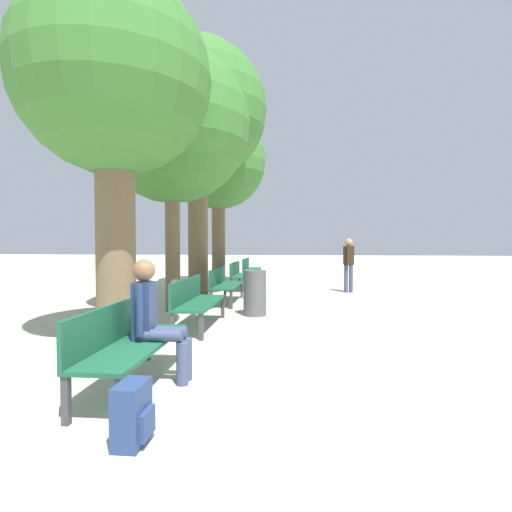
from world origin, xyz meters
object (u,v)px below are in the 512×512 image
(tree_row_2, at_px, (197,113))
(person_seated, at_px, (155,317))
(backpack, at_px, (133,414))
(trash_bin, at_px, (255,293))
(tree_row_3, at_px, (218,163))
(bench_row_0, at_px, (127,338))
(bench_row_3, at_px, (240,273))
(bench_row_2, at_px, (224,282))
(bench_row_1, at_px, (195,299))
(bench_row_4, at_px, (250,267))
(tree_row_0, at_px, (114,84))
(pedestrian_near, at_px, (349,262))
(tree_row_1, at_px, (172,125))

(tree_row_2, relative_size, person_seated, 5.26)
(backpack, relative_size, trash_bin, 0.50)
(tree_row_3, xyz_separation_m, backpack, (1.40, -10.55, -3.88))
(bench_row_0, xyz_separation_m, bench_row_3, (0.00, 8.34, 0.00))
(tree_row_3, bearing_deg, bench_row_3, -51.49)
(bench_row_2, distance_m, person_seated, 5.41)
(bench_row_0, distance_m, person_seated, 0.34)
(bench_row_1, xyz_separation_m, bench_row_4, (0.00, 8.34, 0.00))
(tree_row_2, height_order, trash_bin, tree_row_2)
(tree_row_0, xyz_separation_m, trash_bin, (1.77, 2.35, -3.25))
(person_seated, xyz_separation_m, backpack, (0.29, -1.28, -0.46))
(tree_row_0, bearing_deg, pedestrian_near, 56.34)
(tree_row_2, height_order, tree_row_3, tree_row_2)
(bench_row_3, xyz_separation_m, tree_row_3, (-0.87, 1.09, 3.61))
(bench_row_3, height_order, backpack, bench_row_3)
(bench_row_4, height_order, tree_row_2, tree_row_2)
(bench_row_0, distance_m, tree_row_2, 7.92)
(bench_row_3, relative_size, person_seated, 1.44)
(bench_row_4, height_order, pedestrian_near, pedestrian_near)
(tree_row_0, distance_m, tree_row_3, 7.80)
(tree_row_0, relative_size, tree_row_3, 0.90)
(tree_row_0, relative_size, tree_row_2, 0.77)
(backpack, bearing_deg, tree_row_3, 97.53)
(bench_row_4, bearing_deg, trash_bin, -82.77)
(tree_row_1, relative_size, person_seated, 4.33)
(bench_row_1, bearing_deg, tree_row_0, -127.43)
(tree_row_1, distance_m, tree_row_3, 5.10)
(bench_row_3, bearing_deg, tree_row_0, -97.39)
(tree_row_1, bearing_deg, person_seated, -75.15)
(bench_row_1, distance_m, tree_row_1, 3.84)
(bench_row_2, distance_m, tree_row_0, 5.14)
(trash_bin, bearing_deg, bench_row_4, 97.23)
(bench_row_2, relative_size, person_seated, 1.44)
(bench_row_1, xyz_separation_m, bench_row_2, (0.00, 2.78, 0.00))
(bench_row_3, relative_size, tree_row_3, 0.32)
(bench_row_3, xyz_separation_m, tree_row_0, (-0.87, -6.69, 3.21))
(bench_row_4, distance_m, backpack, 12.25)
(tree_row_1, height_order, backpack, tree_row_1)
(bench_row_4, bearing_deg, tree_row_1, -97.29)
(bench_row_3, height_order, tree_row_1, tree_row_1)
(bench_row_4, relative_size, tree_row_0, 0.36)
(tree_row_2, relative_size, tree_row_3, 1.18)
(bench_row_3, height_order, tree_row_3, tree_row_3)
(bench_row_3, bearing_deg, trash_bin, -78.26)
(tree_row_2, distance_m, trash_bin, 5.39)
(tree_row_0, height_order, tree_row_1, tree_row_1)
(tree_row_0, bearing_deg, bench_row_2, 77.49)
(bench_row_2, bearing_deg, bench_row_4, 90.00)
(bench_row_2, height_order, bench_row_4, same)
(bench_row_3, height_order, tree_row_2, tree_row_2)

